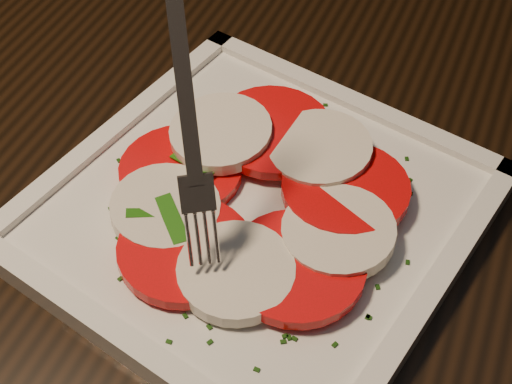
% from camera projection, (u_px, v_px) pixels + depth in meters
% --- Properties ---
extents(ground, '(6.00, 6.00, 0.00)m').
position_uv_depth(ground, '(230.00, 372.00, 1.23)').
color(ground, black).
rests_on(ground, ground).
extents(table, '(1.26, 0.89, 0.75)m').
position_uv_depth(table, '(265.00, 302.00, 0.56)').
color(table, black).
rests_on(table, ground).
extents(plate, '(0.31, 0.31, 0.01)m').
position_uv_depth(plate, '(256.00, 214.00, 0.49)').
color(plate, white).
rests_on(plate, table).
extents(caprese_salad, '(0.22, 0.23, 0.03)m').
position_uv_depth(caprese_salad, '(256.00, 197.00, 0.47)').
color(caprese_salad, red).
rests_on(caprese_salad, plate).
extents(fork, '(0.08, 0.10, 0.16)m').
position_uv_depth(fork, '(185.00, 99.00, 0.40)').
color(fork, white).
rests_on(fork, caprese_salad).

